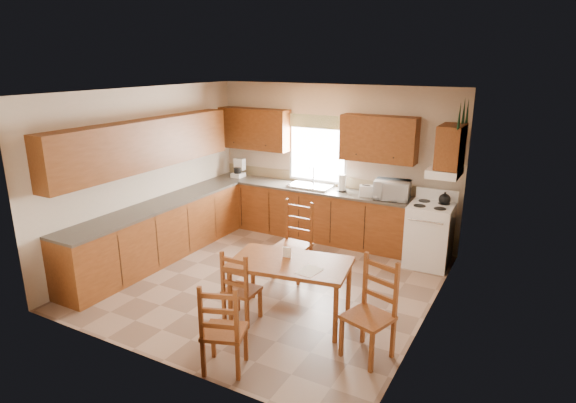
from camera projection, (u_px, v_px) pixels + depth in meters
The scene contains 35 objects.
floor at pixel (269, 281), 7.02m from camera, with size 4.50×4.50×0.00m, color #886C58.
ceiling at pixel (267, 92), 6.25m from camera, with size 4.50×4.50×0.00m, color brown.
wall_left at pixel (147, 174), 7.67m from camera, with size 4.50×4.50×0.00m, color beige.
wall_right at pixel (434, 216), 5.60m from camera, with size 4.50×4.50×0.00m, color beige.
wall_back at pixel (333, 162), 8.52m from camera, with size 4.50×4.50×0.00m, color beige.
wall_front at pixel (151, 245), 4.74m from camera, with size 4.50×4.50×0.00m, color beige.
lower_cab_back at pixel (306, 212), 8.70m from camera, with size 3.75×0.60×0.88m, color brown.
lower_cab_left at pixel (159, 233), 7.67m from camera, with size 0.60×3.60×0.88m, color brown.
counter_back at pixel (307, 188), 8.57m from camera, with size 3.75×0.63×0.04m, color #49423A.
counter_left at pixel (157, 206), 7.53m from camera, with size 0.63×3.60×0.04m, color #49423A.
backsplash at pixel (314, 178), 8.79m from camera, with size 3.75×0.01×0.18m, color #93805C.
upper_cab_back_left at pixel (254, 129), 8.95m from camera, with size 1.41×0.33×0.75m, color brown.
upper_cab_back_right at pixel (379, 139), 7.84m from camera, with size 1.25×0.33×0.75m, color brown.
upper_cab_left at pixel (145, 144), 7.32m from camera, with size 0.33×3.60×0.75m, color brown.
upper_cab_stove at pixel (451, 146), 6.90m from camera, with size 0.33×0.62×0.62m, color brown.
range_hood at pixel (445, 172), 7.04m from camera, with size 0.44×0.62×0.12m, color white.
window_frame at pixel (318, 150), 8.58m from camera, with size 1.13×0.02×1.18m, color white.
window_pane at pixel (317, 150), 8.58m from camera, with size 1.05×0.01×1.10m, color white.
window_valance at pixel (317, 122), 8.41m from camera, with size 1.19×0.01×0.24m, color #4D6D36.
sink_basin at pixel (310, 186), 8.53m from camera, with size 0.75×0.45×0.04m, color silver.
pine_decal_a at pixel (460, 115), 6.44m from camera, with size 0.22×0.22×0.36m, color #174626.
pine_decal_b at pixel (464, 110), 6.70m from camera, with size 0.22×0.22×0.36m, color #174626.
pine_decal_c at pixel (468, 111), 6.98m from camera, with size 0.22×0.22×0.36m, color #174626.
stove at pixel (429, 236), 7.45m from camera, with size 0.65×0.67×0.96m, color white.
coffeemaker at pixel (238, 168), 9.22m from camera, with size 0.21×0.25×0.36m, color white.
paper_towel at pixel (342, 183), 8.23m from camera, with size 0.12×0.12×0.29m, color white.
toaster at pixel (366, 191), 7.95m from camera, with size 0.22×0.14×0.18m, color white.
microwave at pixel (392, 190), 7.77m from camera, with size 0.52×0.37×0.31m, color white.
dining_table at pixel (291, 290), 5.91m from camera, with size 1.42×0.81×0.76m, color brown.
chair_near_left at pixel (242, 285), 5.85m from camera, with size 0.39×0.37×0.92m, color brown.
chair_near_right at pixel (224, 326), 4.90m from camera, with size 0.42×0.40×1.00m, color brown.
chair_far_left at pixel (293, 241), 7.00m from camera, with size 0.47×0.45×1.11m, color brown.
chair_far_right at pixel (368, 311), 5.08m from camera, with size 0.46×0.44×1.10m, color brown.
table_paper at pixel (309, 271), 5.54m from camera, with size 0.22×0.30×0.00m, color white.
table_card at pixel (287, 252), 5.90m from camera, with size 0.10×0.02×0.13m, color white.
Camera 1 is at (3.32, -5.48, 3.11)m, focal length 30.00 mm.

